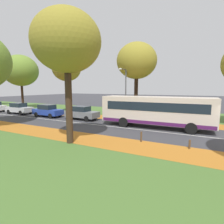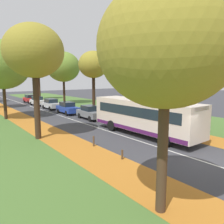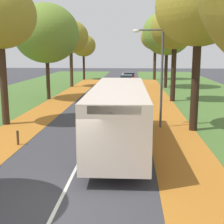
{
  "view_description": "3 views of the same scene",
  "coord_description": "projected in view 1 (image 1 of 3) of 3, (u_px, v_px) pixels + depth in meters",
  "views": [
    {
      "loc": [
        -15.23,
        2.61,
        3.84
      ],
      "look_at": [
        -0.32,
        10.11,
        1.52
      ],
      "focal_mm": 28.0,
      "sensor_mm": 36.0,
      "label": 1
    },
    {
      "loc": [
        -11.5,
        -6.51,
        4.75
      ],
      "look_at": [
        1.82,
        11.03,
        1.38
      ],
      "focal_mm": 35.0,
      "sensor_mm": 36.0,
      "label": 2
    },
    {
      "loc": [
        2.28,
        -8.64,
        4.65
      ],
      "look_at": [
        1.13,
        8.1,
        1.39
      ],
      "focal_mm": 50.0,
      "sensor_mm": 36.0,
      "label": 3
    }
  ],
  "objects": [
    {
      "name": "car_silver_third_in_line",
      "position": [
        19.0,
        108.0,
        25.85
      ],
      "size": [
        1.86,
        4.24,
        1.62
      ],
      "color": "#B7BABF",
      "rests_on": "ground"
    },
    {
      "name": "bollard_second",
      "position": [
        190.0,
        144.0,
        11.03
      ],
      "size": [
        0.12,
        0.12,
        0.59
      ],
      "primitive_type": "cylinder",
      "color": "#4C3823",
      "rests_on": "ground"
    },
    {
      "name": "car_grey_lead",
      "position": [
        82.0,
        113.0,
        21.21
      ],
      "size": [
        1.92,
        4.27,
        1.62
      ],
      "color": "slate",
      "rests_on": "ground"
    },
    {
      "name": "bus",
      "position": [
        156.0,
        110.0,
        16.83
      ],
      "size": [
        2.78,
        10.44,
        2.98
      ],
      "color": "beige",
      "rests_on": "ground"
    },
    {
      "name": "streetlamp_right",
      "position": [
        125.0,
        89.0,
        20.23
      ],
      "size": [
        1.89,
        0.28,
        6.0
      ],
      "color": "#47474C",
      "rests_on": "ground"
    },
    {
      "name": "grass_verge_right",
      "position": [
        85.0,
        110.0,
        29.88
      ],
      "size": [
        12.0,
        90.0,
        0.01
      ],
      "primitive_type": "cube",
      "color": "#476B2D",
      "rests_on": "ground"
    },
    {
      "name": "tree_left_near",
      "position": [
        67.0,
        42.0,
        11.36
      ],
      "size": [
        4.52,
        4.52,
        8.87
      ],
      "color": "#382619",
      "rests_on": "ground"
    },
    {
      "name": "car_blue_following",
      "position": [
        48.0,
        111.0,
        23.22
      ],
      "size": [
        1.86,
        4.24,
        1.62
      ],
      "color": "#233D9E",
      "rests_on": "ground"
    },
    {
      "name": "leaf_litter_right",
      "position": [
        102.0,
        117.0,
        23.14
      ],
      "size": [
        2.8,
        60.0,
        0.0
      ],
      "primitive_type": "cube",
      "color": "#B26B23",
      "rests_on": "grass_verge_right"
    },
    {
      "name": "tree_right_near",
      "position": [
        137.0,
        61.0,
        21.46
      ],
      "size": [
        4.92,
        4.92,
        9.35
      ],
      "color": "black",
      "rests_on": "ground"
    },
    {
      "name": "road_centre_line",
      "position": [
        42.0,
        119.0,
        21.74
      ],
      "size": [
        0.12,
        80.0,
        0.01
      ],
      "primitive_type": "cube",
      "color": "silver",
      "rests_on": "ground"
    },
    {
      "name": "bollard_third",
      "position": [
        141.0,
        137.0,
        12.43
      ],
      "size": [
        0.12,
        0.12,
        0.75
      ],
      "primitive_type": "cylinder",
      "color": "#4C3823",
      "rests_on": "ground"
    },
    {
      "name": "tree_right_far",
      "position": [
        21.0,
        71.0,
        31.97
      ],
      "size": [
        6.23,
        6.23,
        9.76
      ],
      "color": "black",
      "rests_on": "ground"
    },
    {
      "name": "leaf_litter_left",
      "position": [
        49.0,
        133.0,
        15.0
      ],
      "size": [
        2.8,
        60.0,
        0.0
      ],
      "primitive_type": "cube",
      "color": "#B26B23",
      "rests_on": "grass_verge_left"
    },
    {
      "name": "tree_right_mid",
      "position": [
        67.0,
        69.0,
        26.62
      ],
      "size": [
        4.37,
        4.37,
        8.77
      ],
      "color": "black",
      "rests_on": "ground"
    }
  ]
}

